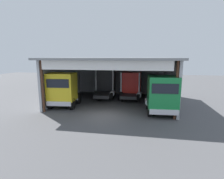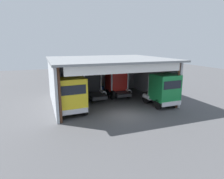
{
  "view_description": "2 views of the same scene",
  "coord_description": "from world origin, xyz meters",
  "px_view_note": "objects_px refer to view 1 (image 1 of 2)",
  "views": [
    {
      "loc": [
        3.16,
        -14.7,
        5.11
      ],
      "look_at": [
        0.0,
        3.71,
        1.7
      ],
      "focal_mm": 28.3,
      "sensor_mm": 36.0,
      "label": 1
    },
    {
      "loc": [
        -7.3,
        -16.17,
        6.57
      ],
      "look_at": [
        0.0,
        3.71,
        1.7
      ],
      "focal_mm": 31.53,
      "sensor_mm": 36.0,
      "label": 2
    }
  ],
  "objects_px": {
    "truck_red_yard_outside": "(131,85)",
    "tool_cart": "(132,91)",
    "oil_drum": "(122,91)",
    "truck_black_center_bay": "(106,83)",
    "truck_yellow_left_bay": "(63,90)",
    "truck_green_right_bay": "(162,94)"
  },
  "relations": [
    {
      "from": "truck_red_yard_outside",
      "to": "tool_cart",
      "type": "distance_m",
      "value": 3.1
    },
    {
      "from": "truck_red_yard_outside",
      "to": "oil_drum",
      "type": "height_order",
      "value": "truck_red_yard_outside"
    },
    {
      "from": "truck_black_center_bay",
      "to": "tool_cart",
      "type": "distance_m",
      "value": 4.25
    },
    {
      "from": "truck_red_yard_outside",
      "to": "tool_cart",
      "type": "bearing_deg",
      "value": 92.43
    },
    {
      "from": "truck_yellow_left_bay",
      "to": "oil_drum",
      "type": "relative_size",
      "value": 5.27
    },
    {
      "from": "truck_yellow_left_bay",
      "to": "truck_red_yard_outside",
      "type": "bearing_deg",
      "value": -148.21
    },
    {
      "from": "truck_red_yard_outside",
      "to": "tool_cart",
      "type": "relative_size",
      "value": 4.28
    },
    {
      "from": "truck_black_center_bay",
      "to": "truck_yellow_left_bay",
      "type": "bearing_deg",
      "value": -125.4
    },
    {
      "from": "truck_yellow_left_bay",
      "to": "oil_drum",
      "type": "height_order",
      "value": "truck_yellow_left_bay"
    },
    {
      "from": "truck_yellow_left_bay",
      "to": "truck_green_right_bay",
      "type": "xyz_separation_m",
      "value": [
        9.73,
        -0.73,
        -0.01
      ]
    },
    {
      "from": "oil_drum",
      "to": "truck_green_right_bay",
      "type": "bearing_deg",
      "value": -60.46
    },
    {
      "from": "oil_drum",
      "to": "truck_red_yard_outside",
      "type": "bearing_deg",
      "value": -59.26
    },
    {
      "from": "truck_green_right_bay",
      "to": "oil_drum",
      "type": "distance_m",
      "value": 9.2
    },
    {
      "from": "truck_yellow_left_bay",
      "to": "tool_cart",
      "type": "bearing_deg",
      "value": -135.02
    },
    {
      "from": "truck_red_yard_outside",
      "to": "truck_green_right_bay",
      "type": "relative_size",
      "value": 0.86
    },
    {
      "from": "truck_yellow_left_bay",
      "to": "truck_black_center_bay",
      "type": "xyz_separation_m",
      "value": [
        3.33,
        5.37,
        0.03
      ]
    },
    {
      "from": "truck_black_center_bay",
      "to": "truck_green_right_bay",
      "type": "bearing_deg",
      "value": -47.24
    },
    {
      "from": "truck_black_center_bay",
      "to": "tool_cart",
      "type": "height_order",
      "value": "truck_black_center_bay"
    },
    {
      "from": "truck_yellow_left_bay",
      "to": "truck_green_right_bay",
      "type": "bearing_deg",
      "value": 171.67
    },
    {
      "from": "truck_green_right_bay",
      "to": "oil_drum",
      "type": "height_order",
      "value": "truck_green_right_bay"
    },
    {
      "from": "truck_green_right_bay",
      "to": "oil_drum",
      "type": "xyz_separation_m",
      "value": [
        -4.48,
        7.92,
        -1.39
      ]
    },
    {
      "from": "truck_black_center_bay",
      "to": "truck_red_yard_outside",
      "type": "xyz_separation_m",
      "value": [
        3.33,
        -0.56,
        -0.13
      ]
    }
  ]
}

